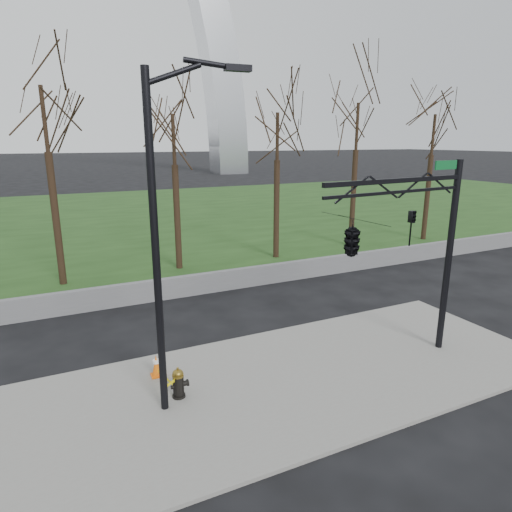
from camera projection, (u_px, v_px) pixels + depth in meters
name	position (u px, v px, depth m)	size (l,w,h in m)	color
ground	(254.00, 390.00, 11.88)	(500.00, 500.00, 0.00)	black
sidewalk	(254.00, 388.00, 11.86)	(18.00, 6.00, 0.10)	gray
grass_strip	(105.00, 218.00, 38.02)	(120.00, 40.00, 0.06)	#1D3B15
guardrail	(173.00, 288.00, 18.73)	(60.00, 0.30, 0.90)	#59595B
tree_row	(118.00, 181.00, 20.58)	(43.31, 4.00, 9.38)	black
fire_hydrant	(179.00, 383.00, 11.30)	(0.51, 0.34, 0.83)	black
traffic_cone	(156.00, 365.00, 12.33)	(0.34, 0.34, 0.63)	orange
street_light	(164.00, 225.00, 9.84)	(2.39, 0.38, 8.21)	black
traffic_signal_mast	(374.00, 234.00, 11.54)	(5.09, 2.52, 6.00)	black
caution_tape	(168.00, 380.00, 11.61)	(0.45, 1.62, 0.43)	yellow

